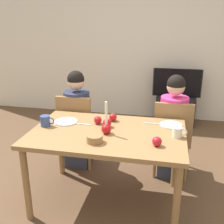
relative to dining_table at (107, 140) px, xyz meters
name	(u,v)px	position (x,y,z in m)	size (l,w,h in m)	color
ground_plane	(108,200)	(0.00, 0.00, -0.67)	(7.68, 7.68, 0.00)	brown
back_wall	(141,44)	(0.00, 2.60, 0.63)	(6.40, 0.10, 2.60)	beige
dining_table	(107,140)	(0.00, 0.00, 0.00)	(1.40, 0.90, 0.75)	olive
chair_left	(77,126)	(-0.51, 0.61, -0.15)	(0.40, 0.40, 0.90)	olive
chair_right	(172,134)	(0.59, 0.61, -0.15)	(0.40, 0.40, 0.90)	olive
person_left_child	(78,121)	(-0.51, 0.64, -0.10)	(0.30, 0.30, 1.17)	#33384C
person_right_child	(173,128)	(0.59, 0.64, -0.10)	(0.30, 0.30, 1.17)	#33384C
tv_stand	(175,110)	(0.65, 2.30, -0.43)	(0.64, 0.40, 0.48)	black
tv	(177,83)	(0.65, 2.30, 0.04)	(0.79, 0.05, 0.46)	black
candle_centerpiece	(106,127)	(0.00, -0.05, 0.15)	(0.09, 0.09, 0.30)	red
plate_left	(66,122)	(-0.45, 0.14, 0.09)	(0.23, 0.23, 0.01)	silver
plate_right	(171,125)	(0.57, 0.27, 0.09)	(0.21, 0.21, 0.01)	silver
mug_left	(46,121)	(-0.61, 0.01, 0.13)	(0.14, 0.09, 0.10)	#33477F
mug_right	(178,132)	(0.62, 0.01, 0.13)	(0.13, 0.08, 0.09)	silver
fork_left	(82,124)	(-0.28, 0.12, 0.09)	(0.18, 0.01, 0.01)	silver
fork_right	(153,124)	(0.39, 0.27, 0.09)	(0.18, 0.01, 0.01)	silver
bowl_walnuts	(95,139)	(-0.05, -0.24, 0.11)	(0.14, 0.14, 0.06)	olive
apple_near_candle	(107,123)	(-0.03, 0.11, 0.12)	(0.08, 0.08, 0.08)	red
apple_by_left_plate	(98,120)	(-0.13, 0.17, 0.12)	(0.08, 0.08, 0.08)	#AD161D
apple_by_right_mug	(157,141)	(0.46, -0.20, 0.12)	(0.08, 0.08, 0.08)	#B11522
apple_far_edge	(113,117)	(-0.01, 0.27, 0.12)	(0.08, 0.08, 0.08)	#B3181C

